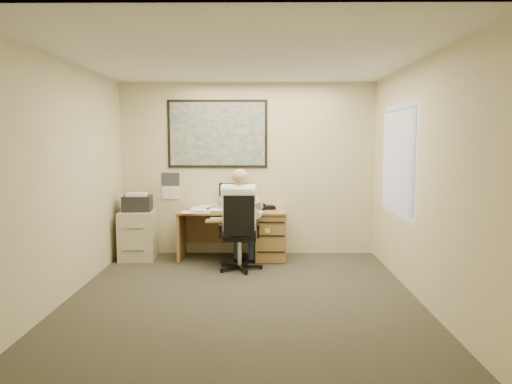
{
  "coord_description": "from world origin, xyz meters",
  "views": [
    {
      "loc": [
        0.2,
        -5.61,
        1.81
      ],
      "look_at": [
        0.14,
        1.3,
        1.08
      ],
      "focal_mm": 35.0,
      "sensor_mm": 36.0,
      "label": 1
    }
  ],
  "objects_px": {
    "filing_cabinet": "(138,230)",
    "person": "(240,219)",
    "desk": "(254,229)",
    "office_chair": "(239,248)"
  },
  "relations": [
    {
      "from": "filing_cabinet",
      "to": "person",
      "type": "relative_size",
      "value": 0.72
    },
    {
      "from": "office_chair",
      "to": "filing_cabinet",
      "type": "bearing_deg",
      "value": 154.66
    },
    {
      "from": "filing_cabinet",
      "to": "office_chair",
      "type": "relative_size",
      "value": 0.95
    },
    {
      "from": "desk",
      "to": "filing_cabinet",
      "type": "xyz_separation_m",
      "value": [
        -1.77,
        -0.02,
        -0.01
      ]
    },
    {
      "from": "desk",
      "to": "office_chair",
      "type": "xyz_separation_m",
      "value": [
        -0.2,
        -0.72,
        -0.13
      ]
    },
    {
      "from": "office_chair",
      "to": "person",
      "type": "xyz_separation_m",
      "value": [
        0.0,
        0.08,
        0.39
      ]
    },
    {
      "from": "filing_cabinet",
      "to": "person",
      "type": "xyz_separation_m",
      "value": [
        1.58,
        -0.62,
        0.27
      ]
    },
    {
      "from": "office_chair",
      "to": "person",
      "type": "height_order",
      "value": "person"
    },
    {
      "from": "desk",
      "to": "filing_cabinet",
      "type": "height_order",
      "value": "desk"
    },
    {
      "from": "filing_cabinet",
      "to": "person",
      "type": "height_order",
      "value": "person"
    }
  ]
}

